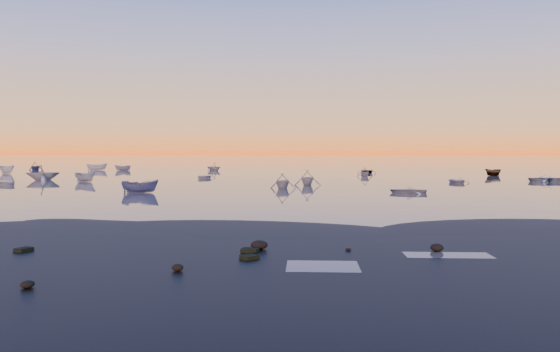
# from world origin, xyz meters

# --- Properties ---
(ground) EXTENTS (600.00, 600.00, 0.00)m
(ground) POSITION_xyz_m (0.00, 100.00, 0.00)
(ground) COLOR #6F635D
(ground) RESTS_ON ground
(mud_lobes) EXTENTS (140.00, 6.00, 0.07)m
(mud_lobes) POSITION_xyz_m (0.00, -1.00, 0.01)
(mud_lobes) COLOR black
(mud_lobes) RESTS_ON ground
(moored_fleet) EXTENTS (124.00, 58.00, 1.20)m
(moored_fleet) POSITION_xyz_m (0.00, 53.00, 0.00)
(moored_fleet) COLOR white
(moored_fleet) RESTS_ON ground
(boat_near_left) EXTENTS (3.65, 3.68, 0.91)m
(boat_near_left) POSITION_xyz_m (-34.45, 33.93, 0.00)
(boat_near_left) COLOR white
(boat_near_left) RESTS_ON ground
(boat_near_center) EXTENTS (1.68, 3.65, 1.24)m
(boat_near_center) POSITION_xyz_m (-15.81, 24.00, 0.00)
(boat_near_center) COLOR #3A446E
(boat_near_center) RESTS_ON ground
(boat_near_right) EXTENTS (3.95, 2.01, 1.34)m
(boat_near_right) POSITION_xyz_m (0.21, 35.72, 0.00)
(boat_near_right) COLOR gray
(boat_near_right) RESTS_ON ground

